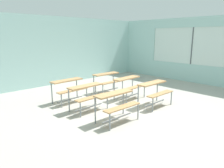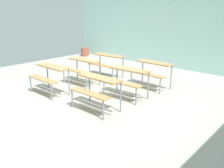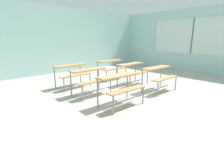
{
  "view_description": "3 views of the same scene",
  "coord_description": "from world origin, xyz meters",
  "px_view_note": "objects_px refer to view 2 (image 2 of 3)",
  "views": [
    {
      "loc": [
        -4.48,
        -4.06,
        2.17
      ],
      "look_at": [
        -0.03,
        0.64,
        0.66
      ],
      "focal_mm": 33.27,
      "sensor_mm": 36.0,
      "label": 1
    },
    {
      "loc": [
        4.47,
        -4.02,
        2.19
      ],
      "look_at": [
        0.58,
        0.34,
        0.38
      ],
      "focal_mm": 38.91,
      "sensor_mm": 36.0,
      "label": 2
    },
    {
      "loc": [
        -3.8,
        -3.3,
        1.6
      ],
      "look_at": [
        -0.74,
        0.02,
        0.41
      ],
      "focal_mm": 28.0,
      "sensor_mm": 36.0,
      "label": 3
    }
  ],
  "objects_px": {
    "desk_bench_r0c1": "(96,86)",
    "desk_bench_r1c0": "(82,66)",
    "desk_bench_r0c0": "(50,73)",
    "desk_bench_r1c1": "(127,76)",
    "desk_bench_r2c0": "(106,60)",
    "desk_bench_r2c1": "(152,69)",
    "trash_bin": "(85,52)"
  },
  "relations": [
    {
      "from": "desk_bench_r0c1",
      "to": "desk_bench_r1c0",
      "type": "height_order",
      "value": "same"
    },
    {
      "from": "desk_bench_r0c0",
      "to": "desk_bench_r1c1",
      "type": "height_order",
      "value": "same"
    },
    {
      "from": "desk_bench_r0c1",
      "to": "desk_bench_r2c0",
      "type": "height_order",
      "value": "same"
    },
    {
      "from": "desk_bench_r2c1",
      "to": "trash_bin",
      "type": "distance_m",
      "value": 5.59
    },
    {
      "from": "desk_bench_r0c0",
      "to": "desk_bench_r2c0",
      "type": "bearing_deg",
      "value": 91.43
    },
    {
      "from": "trash_bin",
      "to": "desk_bench_r0c0",
      "type": "bearing_deg",
      "value": -51.8
    },
    {
      "from": "desk_bench_r0c1",
      "to": "desk_bench_r2c1",
      "type": "xyz_separation_m",
      "value": [
        0.02,
        2.2,
        0.0
      ]
    },
    {
      "from": "desk_bench_r0c0",
      "to": "desk_bench_r0c1",
      "type": "height_order",
      "value": "same"
    },
    {
      "from": "desk_bench_r2c0",
      "to": "desk_bench_r2c1",
      "type": "distance_m",
      "value": 1.76
    },
    {
      "from": "desk_bench_r1c1",
      "to": "desk_bench_r2c0",
      "type": "height_order",
      "value": "same"
    },
    {
      "from": "desk_bench_r2c0",
      "to": "trash_bin",
      "type": "height_order",
      "value": "desk_bench_r2c0"
    },
    {
      "from": "desk_bench_r0c0",
      "to": "desk_bench_r0c1",
      "type": "distance_m",
      "value": 1.72
    },
    {
      "from": "desk_bench_r0c1",
      "to": "desk_bench_r1c1",
      "type": "height_order",
      "value": "same"
    },
    {
      "from": "desk_bench_r1c1",
      "to": "desk_bench_r2c0",
      "type": "xyz_separation_m",
      "value": [
        -1.74,
        1.12,
        0.0
      ]
    },
    {
      "from": "desk_bench_r0c0",
      "to": "trash_bin",
      "type": "relative_size",
      "value": 2.8
    },
    {
      "from": "desk_bench_r2c0",
      "to": "desk_bench_r0c1",
      "type": "bearing_deg",
      "value": -54.45
    },
    {
      "from": "desk_bench_r0c1",
      "to": "desk_bench_r2c1",
      "type": "height_order",
      "value": "same"
    },
    {
      "from": "desk_bench_r2c1",
      "to": "desk_bench_r0c1",
      "type": "bearing_deg",
      "value": -88.58
    },
    {
      "from": "desk_bench_r0c1",
      "to": "desk_bench_r2c1",
      "type": "relative_size",
      "value": 0.99
    },
    {
      "from": "desk_bench_r1c0",
      "to": "trash_bin",
      "type": "distance_m",
      "value": 4.66
    },
    {
      "from": "desk_bench_r2c0",
      "to": "desk_bench_r1c1",
      "type": "bearing_deg",
      "value": -35.55
    },
    {
      "from": "desk_bench_r1c0",
      "to": "desk_bench_r1c1",
      "type": "distance_m",
      "value": 1.76
    },
    {
      "from": "desk_bench_r2c0",
      "to": "trash_bin",
      "type": "distance_m",
      "value": 4.03
    },
    {
      "from": "desk_bench_r2c0",
      "to": "desk_bench_r0c0",
      "type": "bearing_deg",
      "value": -92.53
    },
    {
      "from": "desk_bench_r0c1",
      "to": "desk_bench_r1c0",
      "type": "bearing_deg",
      "value": 147.8
    },
    {
      "from": "desk_bench_r1c0",
      "to": "desk_bench_r2c1",
      "type": "bearing_deg",
      "value": 30.19
    },
    {
      "from": "desk_bench_r0c0",
      "to": "desk_bench_r0c1",
      "type": "bearing_deg",
      "value": 2.54
    },
    {
      "from": "desk_bench_r2c1",
      "to": "desk_bench_r1c1",
      "type": "bearing_deg",
      "value": -89.08
    },
    {
      "from": "desk_bench_r0c1",
      "to": "desk_bench_r1c1",
      "type": "bearing_deg",
      "value": 90.3
    },
    {
      "from": "desk_bench_r1c0",
      "to": "trash_bin",
      "type": "bearing_deg",
      "value": 135.78
    },
    {
      "from": "desk_bench_r0c0",
      "to": "desk_bench_r2c0",
      "type": "distance_m",
      "value": 2.23
    },
    {
      "from": "desk_bench_r2c1",
      "to": "desk_bench_r0c0",
      "type": "bearing_deg",
      "value": -125.87
    }
  ]
}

